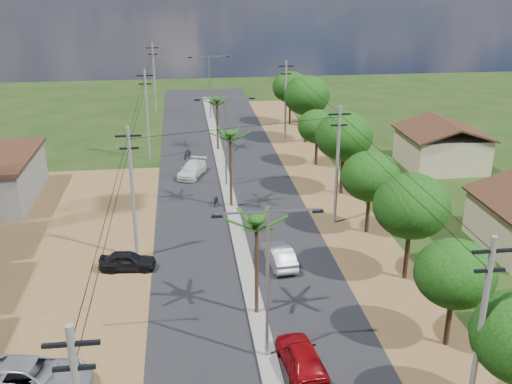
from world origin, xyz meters
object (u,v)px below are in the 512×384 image
at_px(car_silver_mid, 280,256).
at_px(car_parked_dark, 128,261).
at_px(car_red_near, 302,358).
at_px(car_white_far, 192,170).
at_px(car_parked_silver, 32,377).

bearing_deg(car_silver_mid, car_parked_dark, -9.16).
bearing_deg(car_red_near, car_parked_dark, -57.36).
distance_m(car_white_far, car_parked_dark, 18.43).
height_order(car_white_far, car_parked_silver, car_parked_silver).
height_order(car_red_near, car_white_far, car_red_near).
bearing_deg(car_parked_silver, car_silver_mid, -40.37).
relative_size(car_parked_silver, car_parked_dark, 1.53).
bearing_deg(car_silver_mid, car_white_far, -80.10).
bearing_deg(car_parked_silver, car_red_near, -80.27).
relative_size(car_red_near, car_white_far, 0.98).
bearing_deg(car_parked_silver, car_parked_dark, -6.51).
height_order(car_silver_mid, car_parked_silver, car_parked_silver).
distance_m(car_silver_mid, car_parked_silver, 17.03).
relative_size(car_silver_mid, car_white_far, 0.92).
distance_m(car_red_near, car_silver_mid, 10.94).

